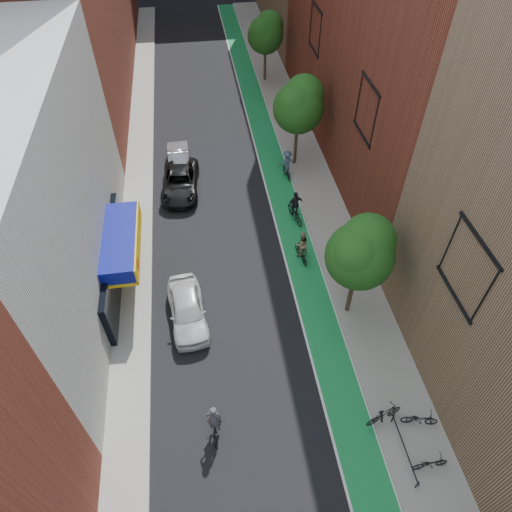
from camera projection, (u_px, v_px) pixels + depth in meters
name	position (u px, v px, depth m)	size (l,w,h in m)	color
bike_lane	(269.00, 151.00, 35.79)	(2.00, 68.00, 0.01)	#167C40
sidewalk_left	(140.00, 161.00, 34.73)	(2.00, 68.00, 0.15)	gray
sidewalk_right	(300.00, 148.00, 36.00)	(3.00, 68.00, 0.15)	gray
building_left_white	(4.00, 210.00, 21.74)	(8.00, 20.00, 12.00)	silver
tree_near	(361.00, 252.00, 21.69)	(3.40, 3.36, 6.42)	#332619
tree_mid	(299.00, 104.00, 31.08)	(3.55, 3.53, 6.74)	#332619
tree_far	(266.00, 32.00, 40.91)	(3.30, 3.25, 6.21)	#332619
parked_car_white	(187.00, 310.00, 24.13)	(1.86, 4.61, 1.57)	silver
parked_car_black	(180.00, 182.00, 31.87)	(2.45, 5.31, 1.48)	black
parked_car_silver	(179.00, 161.00, 33.66)	(1.52, 4.36, 1.44)	#9B9EA4
cyclist_lead	(215.00, 424.00, 19.85)	(0.75, 1.64, 2.19)	black
cyclist_lane_near	(301.00, 248.00, 27.17)	(0.94, 1.82, 2.06)	black
cyclist_lane_mid	(295.00, 210.00, 29.67)	(1.16, 2.02, 2.20)	black
cyclist_lane_far	(287.00, 165.00, 32.82)	(1.23, 1.63, 2.11)	black
parked_bike_near	(420.00, 419.00, 20.22)	(0.57, 1.63, 0.86)	black
parked_bike_mid	(384.00, 414.00, 20.24)	(0.52, 1.83, 1.10)	black
parked_bike_far	(430.00, 463.00, 18.93)	(0.54, 1.55, 0.81)	black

